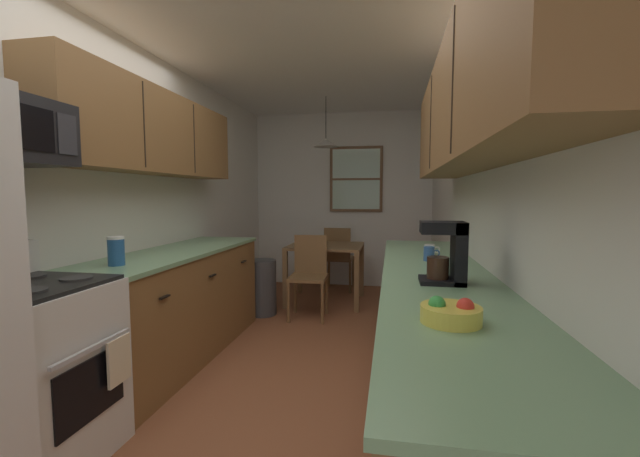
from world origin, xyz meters
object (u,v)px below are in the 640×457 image
Objects in this scene: mug_by_coffeemaker at (430,250)px; mug_spare at (429,254)px; trash_bin at (262,287)px; fruit_bowl at (451,312)px; dining_chair_near at (309,272)px; table_serving_bowl at (319,242)px; stove_range at (34,373)px; storage_canister at (116,251)px; coffee_maker at (449,251)px; dining_table at (326,254)px; dining_chair_far at (338,256)px.

mug_spare is at bearing -96.45° from mug_by_coffeemaker.
fruit_bowl is (1.64, -2.77, 0.63)m from trash_bin.
fruit_bowl is (-0.05, -1.34, -0.01)m from mug_spare.
dining_chair_near is 0.57m from trash_bin.
dining_chair_near is 0.71m from table_serving_bowl.
stove_range is 2.00m from fruit_bowl.
coffee_maker is at bearing -4.39° from storage_canister.
trash_bin is at bearing -127.84° from table_serving_bowl.
table_serving_bowl is (-1.11, 3.45, -0.18)m from fruit_bowl.
fruit_bowl is at bearing -72.22° from table_serving_bowl.
storage_canister is (-0.30, -1.97, 0.68)m from trash_bin.
dining_table is at bearing -27.32° from table_serving_bowl.
table_serving_bowl is at bearing 118.62° from mug_spare.
dining_chair_near is 2.52m from coffee_maker.
trash_bin is at bearing -119.31° from dining_chair_far.
dining_chair_near reaches higher than trash_bin.
coffee_maker reaches higher than dining_chair_far.
dining_chair_far is 5.14× the size of table_serving_bowl.
mug_by_coffeemaker is at bearing -57.90° from table_serving_bowl.
dining_chair_near reaches higher than table_serving_bowl.
table_serving_bowl is (-1.18, 1.88, -0.18)m from mug_by_coffeemaker.
mug_spare is (1.15, -1.46, 0.45)m from dining_chair_near.
dining_chair_near is 1.45× the size of trash_bin.
coffee_maker is 1.50× the size of fruit_bowl.
fruit_bowl is at bearing -68.49° from dining_chair_near.
stove_range is 1.77× the size of trash_bin.
storage_canister is 2.10m from fruit_bowl.
fruit_bowl is at bearing -96.79° from coffee_maker.
fruit_bowl is (0.94, -4.02, 0.44)m from dining_chair_far.
coffee_maker is 3.06m from table_serving_bowl.
mug_by_coffeemaker is at bearing -67.53° from dining_chair_far.
storage_canister reaches higher than mug_by_coffeemaker.
trash_bin is at bearing 129.00° from coffee_maker.
fruit_bowl is at bearing -76.85° from dining_chair_far.
trash_bin is 5.55× the size of mug_by_coffeemaker.
mug_spare is (1.98, 1.16, 0.48)m from stove_range.
coffee_maker is (1.18, -2.15, 0.56)m from dining_chair_near.
fruit_bowl reaches higher than dining_chair_far.
mug_spare is at bearing -40.26° from trash_bin.
storage_canister is at bearing 90.51° from stove_range.
dining_table is 3.57m from fruit_bowl.
dining_chair_near is 3.04m from fruit_bowl.
dining_table is at bearing 117.23° from mug_spare.
trash_bin is 5.69× the size of mug_spare.
mug_by_coffeemaker is at bearing 20.89° from storage_canister.
dining_chair_far is at bearing 82.64° from dining_table.
stove_range is at bearing -89.49° from storage_canister.
mug_spare reaches higher than table_serving_bowl.
dining_chair_far reaches higher than table_serving_bowl.
dining_chair_far is at bearing 72.69° from storage_canister.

